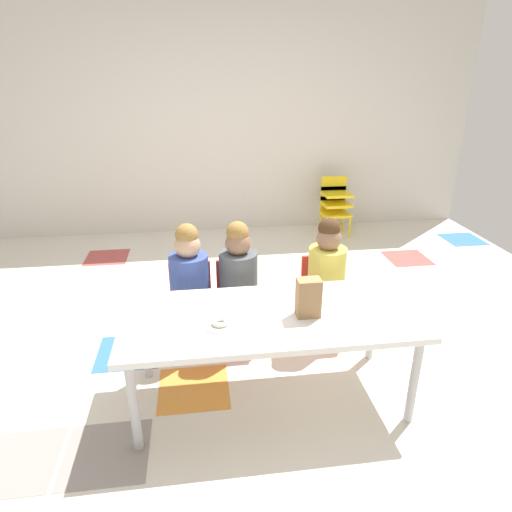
{
  "coord_description": "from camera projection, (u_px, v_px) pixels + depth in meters",
  "views": [
    {
      "loc": [
        -0.37,
        -2.71,
        1.82
      ],
      "look_at": [
        -0.04,
        -0.33,
        0.82
      ],
      "focal_mm": 31.12,
      "sensor_mm": 36.0,
      "label": 1
    }
  ],
  "objects": [
    {
      "name": "seated_child_middle_seat",
      "position": [
        238.0,
        274.0,
        3.0
      ],
      "size": [
        0.33,
        0.33,
        0.92
      ],
      "color": "red",
      "rests_on": "ground_plane"
    },
    {
      "name": "craft_table",
      "position": [
        271.0,
        322.0,
        2.49
      ],
      "size": [
        1.64,
        0.72,
        0.57
      ],
      "color": "white",
      "rests_on": "ground_plane"
    },
    {
      "name": "kid_chair_yellow_stack",
      "position": [
        335.0,
        202.0,
        5.25
      ],
      "size": [
        0.32,
        0.3,
        0.68
      ],
      "color": "yellow",
      "rests_on": "ground_plane"
    },
    {
      "name": "paper_plate_near_edge",
      "position": [
        220.0,
        325.0,
        2.36
      ],
      "size": [
        0.18,
        0.18,
        0.01
      ],
      "primitive_type": "cylinder",
      "color": "white",
      "rests_on": "craft_table"
    },
    {
      "name": "donut_powdered_on_plate",
      "position": [
        220.0,
        322.0,
        2.35
      ],
      "size": [
        0.1,
        0.1,
        0.03
      ],
      "primitive_type": "torus",
      "color": "white",
      "rests_on": "craft_table"
    },
    {
      "name": "ground_plane",
      "position": [
        256.0,
        344.0,
        3.22
      ],
      "size": [
        5.93,
        5.23,
        0.02
      ],
      "color": "silver"
    },
    {
      "name": "seated_child_far_right",
      "position": [
        327.0,
        269.0,
        3.08
      ],
      "size": [
        0.32,
        0.31,
        0.92
      ],
      "color": "red",
      "rests_on": "ground_plane"
    },
    {
      "name": "back_wall",
      "position": [
        225.0,
        117.0,
        5.1
      ],
      "size": [
        5.93,
        0.1,
        2.68
      ],
      "primitive_type": "cube",
      "color": "beige",
      "rests_on": "ground_plane"
    },
    {
      "name": "paper_plate_center_table",
      "position": [
        245.0,
        307.0,
        2.53
      ],
      "size": [
        0.18,
        0.18,
        0.01
      ],
      "primitive_type": "cylinder",
      "color": "white",
      "rests_on": "craft_table"
    },
    {
      "name": "seated_child_near_camera",
      "position": [
        189.0,
        277.0,
        2.96
      ],
      "size": [
        0.33,
        0.33,
        0.92
      ],
      "color": "red",
      "rests_on": "ground_plane"
    },
    {
      "name": "paper_bag_brown",
      "position": [
        308.0,
        298.0,
        2.41
      ],
      "size": [
        0.13,
        0.09,
        0.22
      ],
      "primitive_type": "cube",
      "color": "#9E754C",
      "rests_on": "craft_table"
    }
  ]
}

